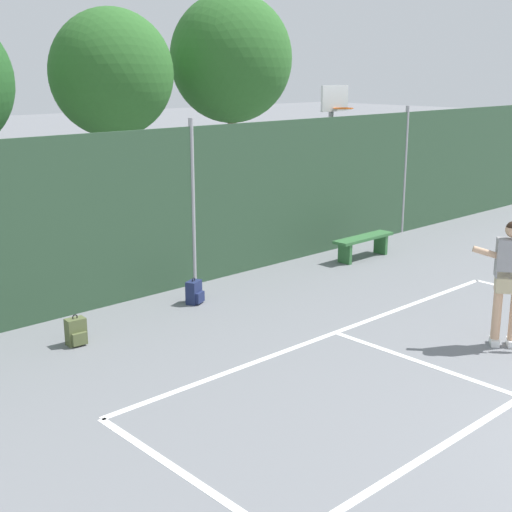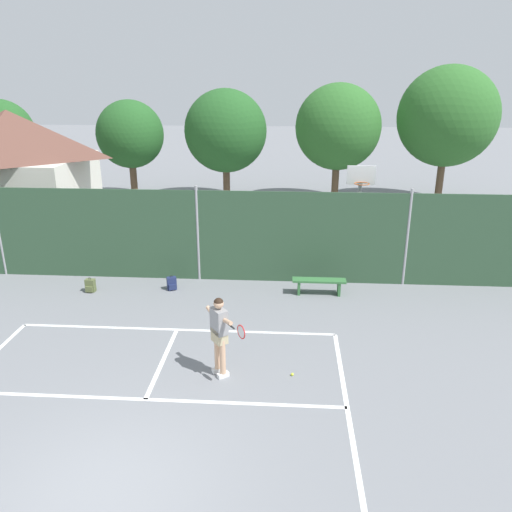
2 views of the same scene
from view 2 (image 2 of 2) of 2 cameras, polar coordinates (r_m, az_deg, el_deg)
The scene contains 11 objects.
ground_plane at distance 9.26m, azimuth -16.71°, elevation -24.09°, with size 120.00×120.00×0.00m, color slate.
court_markings at distance 9.70m, azimuth -15.35°, elevation -21.52°, with size 8.30×11.10×0.01m.
chainlink_fence at distance 16.17m, azimuth -6.52°, elevation 2.26°, with size 26.09×0.09×3.08m.
basketball_hoop at distance 16.94m, azimuth 11.48°, elevation 5.77°, with size 0.90×0.67×3.55m.
clubhouse_building at distance 23.34m, azimuth -25.39°, elevation 8.70°, with size 5.91×4.90×4.95m.
treeline_backdrop at distance 26.24m, azimuth 2.84°, elevation 14.30°, with size 26.81×4.35×6.74m.
tennis_player at distance 11.05m, azimuth -4.09°, elevation -8.26°, with size 0.98×1.13×1.85m.
tennis_ball at distance 11.56m, azimuth 4.09°, elevation -13.08°, with size 0.07×0.07×0.07m, color #CCE033.
backpack_olive at distance 16.34m, azimuth -18.07°, elevation -3.19°, with size 0.29×0.26×0.46m.
backpack_navy at distance 15.91m, azimuth -9.41°, elevation -3.07°, with size 0.33×0.32×0.46m.
courtside_bench at distance 15.42m, azimuth 7.07°, elevation -3.03°, with size 1.60×0.36×0.48m.
Camera 2 is at (2.84, -6.16, 6.30)m, focal length 35.71 mm.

